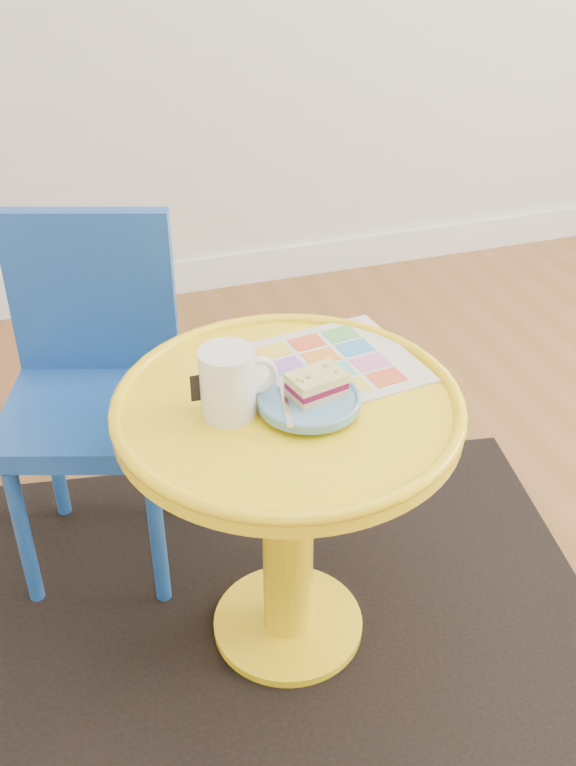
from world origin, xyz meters
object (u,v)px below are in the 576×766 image
object	(u,v)px
side_table	(288,475)
plate	(309,401)
newspaper	(328,365)
chair	(93,377)
mug	(229,381)

from	to	relation	value
side_table	plate	xyz separation A→B (m)	(0.03, -0.03, 0.18)
side_table	newspaper	size ratio (longest dim) A/B	1.93
chair	mug	size ratio (longest dim) A/B	5.83
mug	plate	world-z (taller)	mug
mug	newspaper	bearing A→B (deg)	24.00
chair	newspaper	xyz separation A→B (m)	(0.40, -0.30, 0.13)
side_table	mug	xyz separation A→B (m)	(-0.10, 0.00, 0.22)
chair	plate	bearing A→B (deg)	-34.32
newspaper	mug	xyz separation A→B (m)	(-0.21, -0.09, 0.06)
chair	plate	size ratio (longest dim) A/B	4.43
mug	plate	xyz separation A→B (m)	(0.13, -0.03, -0.05)
chair	newspaper	bearing A→B (deg)	-18.99
chair	newspaper	distance (m)	0.52
side_table	mug	distance (m)	0.25
newspaper	mug	size ratio (longest dim) A/B	2.35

